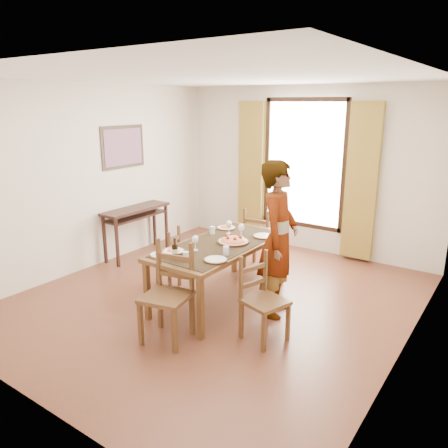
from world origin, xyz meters
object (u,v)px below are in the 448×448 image
Objects in this scene: console_table at (136,215)px; man at (278,239)px; pasta_platter at (233,239)px; dining_table at (220,248)px.

man is (2.82, -0.48, 0.23)m from console_table.
console_table is 0.66× the size of man.
man is 4.55× the size of pasta_platter.
dining_table is 4.80× the size of pasta_platter.
pasta_platter reaches higher than dining_table.
dining_table is at bearing 86.76° from man.
pasta_platter is (0.12, 0.11, 0.11)m from dining_table.
console_table is 2.26m from pasta_platter.
man is at bearing 9.37° from dining_table.
console_table is at bearing 67.71° from man.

